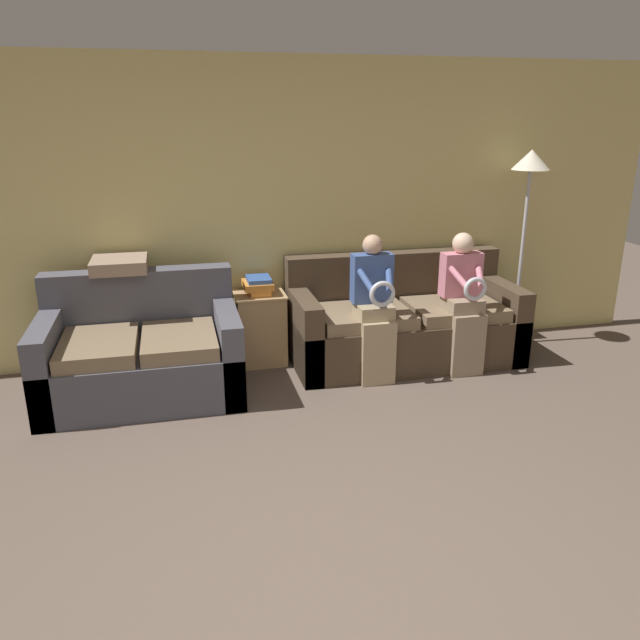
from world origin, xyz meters
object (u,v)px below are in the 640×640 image
Objects in this scene: throw_pillow at (119,264)px; floor_lamp at (529,182)px; book_stack at (258,285)px; couch_main at (403,324)px; side_shelf at (261,327)px; child_left_seated at (374,304)px; couch_side at (142,355)px; child_right_seated at (464,298)px.

floor_lamp is at bearing -0.47° from throw_pillow.
couch_main is at bearing -9.70° from book_stack.
floor_lamp is (2.40, -0.10, 1.20)m from side_shelf.
couch_main is 6.77× the size of book_stack.
couch_main is 1.67m from floor_lamp.
child_left_seated is at bearing -163.22° from floor_lamp.
child_left_seated reaches higher than couch_main.
book_stack is at bearing 146.21° from child_left_seated.
couch_main is 1.10× the size of floor_lamp.
throw_pillow reaches higher than book_stack.
child_left_seated is 0.66× the size of floor_lamp.
floor_lamp is 4.23× the size of throw_pillow.
couch_side is at bearing -70.20° from throw_pillow.
couch_main reaches higher than book_stack.
child_left_seated is (-0.39, -0.36, 0.32)m from couch_main.
throw_pillow is at bearing -176.47° from side_shelf.
couch_main is at bearing -9.64° from side_shelf.
book_stack is (0.98, 0.42, 0.39)m from couch_side.
floor_lamp is (2.41, -0.10, 0.82)m from book_stack.
side_shelf is at bearing 3.53° from throw_pillow.
floor_lamp is at bearing 5.48° from couch_main.
floor_lamp reaches higher than child_left_seated.
side_shelf is (0.99, 0.42, 0.01)m from couch_side.
couch_side is 3.50× the size of throw_pillow.
couch_main reaches higher than couch_side.
couch_side is 3.61m from floor_lamp.
child_right_seated reaches higher than book_stack.
book_stack reaches higher than side_shelf.
couch_side is 5.09× the size of book_stack.
couch_main is 2.43m from throw_pillow.
couch_main is 0.61m from child_right_seated.
couch_side reaches higher than book_stack.
child_left_seated is 1.89× the size of side_shelf.
throw_pillow is at bearing -176.32° from book_stack.
couch_main is 1.67× the size of child_left_seated.
child_left_seated is 1.01× the size of child_right_seated.
floor_lamp is (1.56, 0.47, 0.88)m from child_left_seated.
couch_side is at bearing -156.88° from book_stack.
child_left_seated is at bearing -179.99° from child_right_seated.
side_shelf is at bearing 177.68° from floor_lamp.
child_right_seated is 0.65× the size of floor_lamp.
throw_pillow is (-1.96, 0.50, 0.32)m from child_left_seated.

